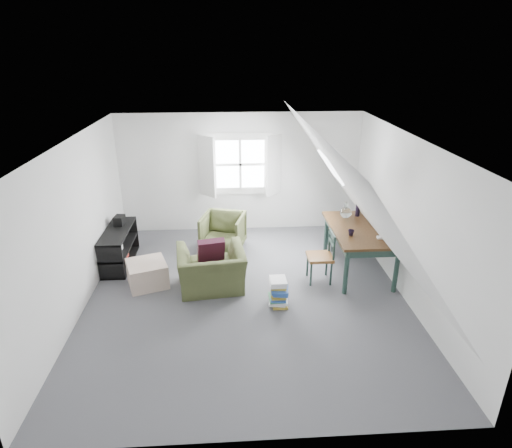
{
  "coord_description": "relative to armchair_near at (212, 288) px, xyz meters",
  "views": [
    {
      "loc": [
        -0.22,
        -5.91,
        3.72
      ],
      "look_at": [
        0.19,
        0.6,
        0.99
      ],
      "focal_mm": 30.0,
      "sensor_mm": 36.0,
      "label": 1
    }
  ],
  "objects": [
    {
      "name": "ottoman",
      "position": [
        -1.08,
        0.19,
        0.2
      ],
      "size": [
        0.78,
        0.78,
        0.41
      ],
      "primitive_type": "cube",
      "rotation": [
        0.0,
        0.0,
        0.34
      ],
      "color": "#BCA18E",
      "rests_on": "floor"
    },
    {
      "name": "paper_box",
      "position": [
        2.76,
        -0.01,
        0.85
      ],
      "size": [
        0.11,
        0.08,
        0.04
      ],
      "primitive_type": "cube",
      "rotation": [
        0.0,
        0.0,
        -0.02
      ],
      "color": "white",
      "rests_on": "dining_table"
    },
    {
      "name": "dining_table",
      "position": [
        2.56,
        0.44,
        0.72
      ],
      "size": [
        0.99,
        1.65,
        0.83
      ],
      "rotation": [
        0.0,
        0.0,
        0.04
      ],
      "color": "#37210F",
      "rests_on": "floor"
    },
    {
      "name": "wall_back",
      "position": [
        0.56,
        2.49,
        1.25
      ],
      "size": [
        5.0,
        0.0,
        5.0
      ],
      "primitive_type": "plane",
      "rotation": [
        1.57,
        0.0,
        0.0
      ],
      "color": "silver",
      "rests_on": "ground"
    },
    {
      "name": "electronics_box",
      "position": [
        -1.71,
        1.26,
        0.74
      ],
      "size": [
        0.19,
        0.25,
        0.18
      ],
      "primitive_type": "cube",
      "rotation": [
        0.0,
        0.0,
        -0.11
      ],
      "color": "black",
      "rests_on": "media_shelf"
    },
    {
      "name": "demijohn",
      "position": [
        2.41,
        0.89,
        0.95
      ],
      "size": [
        0.21,
        0.21,
        0.29
      ],
      "rotation": [
        0.0,
        0.0,
        0.24
      ],
      "color": "silver",
      "rests_on": "dining_table"
    },
    {
      "name": "skylight",
      "position": [
        2.11,
        1.04,
        1.75
      ],
      "size": [
        0.35,
        0.75,
        0.47
      ],
      "primitive_type": "cube",
      "rotation": [
        0.0,
        0.95,
        0.0
      ],
      "color": "white",
      "rests_on": "slope_right"
    },
    {
      "name": "dining_chair_far",
      "position": [
        2.45,
        1.34,
        0.43
      ],
      "size": [
        0.39,
        0.39,
        0.82
      ],
      "rotation": [
        0.0,
        0.0,
        3.42
      ],
      "color": "brown",
      "rests_on": "floor"
    },
    {
      "name": "armchair_far",
      "position": [
        0.18,
        1.48,
        0.0
      ],
      "size": [
        0.95,
        0.97,
        0.72
      ],
      "primitive_type": "imported",
      "rotation": [
        0.0,
        0.0,
        -0.26
      ],
      "color": "#3E4623",
      "rests_on": "floor"
    },
    {
      "name": "ceiling",
      "position": [
        0.56,
        -0.26,
        2.5
      ],
      "size": [
        5.5,
        5.5,
        0.0
      ],
      "primitive_type": "plane",
      "rotation": [
        3.14,
        0.0,
        0.0
      ],
      "color": "white",
      "rests_on": "wall_back"
    },
    {
      "name": "vase_twigs",
      "position": [
        2.66,
        0.99,
        0.97
      ],
      "size": [
        0.08,
        0.09,
        0.63
      ],
      "rotation": [
        0.0,
        0.0,
        0.11
      ],
      "color": "black",
      "rests_on": "dining_table"
    },
    {
      "name": "slope_right",
      "position": [
        2.11,
        -0.26,
        1.78
      ],
      "size": [
        3.19,
        5.5,
        4.48
      ],
      "primitive_type": "plane",
      "rotation": [
        0.0,
        -2.19,
        0.0
      ],
      "color": "white",
      "rests_on": "wall_right"
    },
    {
      "name": "wall_right",
      "position": [
        3.06,
        -0.26,
        1.25
      ],
      "size": [
        0.0,
        5.5,
        5.5
      ],
      "primitive_type": "plane",
      "rotation": [
        1.57,
        0.0,
        -1.57
      ],
      "color": "silver",
      "rests_on": "ground"
    },
    {
      "name": "media_shelf",
      "position": [
        -1.71,
        0.97,
        0.3
      ],
      "size": [
        0.43,
        1.29,
        0.66
      ],
      "rotation": [
        0.0,
        0.0,
        -0.03
      ],
      "color": "black",
      "rests_on": "floor"
    },
    {
      "name": "wall_left",
      "position": [
        -1.94,
        -0.26,
        1.25
      ],
      "size": [
        0.0,
        5.5,
        5.5
      ],
      "primitive_type": "plane",
      "rotation": [
        1.57,
        0.0,
        1.57
      ],
      "color": "silver",
      "rests_on": "ground"
    },
    {
      "name": "throw_pillow",
      "position": [
        0.0,
        0.15,
        0.61
      ],
      "size": [
        0.48,
        0.34,
        0.46
      ],
      "primitive_type": "cube",
      "rotation": [
        0.31,
        0.0,
        0.22
      ],
      "color": "#3C1022",
      "rests_on": "armchair_near"
    },
    {
      "name": "floor",
      "position": [
        0.56,
        -0.26,
        0.0
      ],
      "size": [
        5.5,
        5.5,
        0.0
      ],
      "primitive_type": "plane",
      "color": "#4E4F53",
      "rests_on": "ground"
    },
    {
      "name": "wall_front",
      "position": [
        0.56,
        -3.01,
        1.25
      ],
      "size": [
        5.0,
        0.0,
        5.0
      ],
      "primitive_type": "plane",
      "rotation": [
        -1.57,
        0.0,
        0.0
      ],
      "color": "silver",
      "rests_on": "ground"
    },
    {
      "name": "slope_left",
      "position": [
        -0.99,
        -0.26,
        1.78
      ],
      "size": [
        3.19,
        5.5,
        4.48
      ],
      "primitive_type": "plane",
      "rotation": [
        0.0,
        2.19,
        0.0
      ],
      "color": "white",
      "rests_on": "wall_left"
    },
    {
      "name": "cup",
      "position": [
        2.31,
        0.14,
        0.83
      ],
      "size": [
        0.11,
        0.11,
        0.1
      ],
      "primitive_type": "imported",
      "rotation": [
        0.0,
        0.0,
        -0.03
      ],
      "color": "black",
      "rests_on": "dining_table"
    },
    {
      "name": "dormer_window",
      "position": [
        0.56,
        2.42,
        1.45
      ],
      "size": [
        1.71,
        0.35,
        1.3
      ],
      "color": "white",
      "rests_on": "wall_back"
    },
    {
      "name": "magazine_stack",
      "position": [
        1.04,
        -0.55,
        0.22
      ],
      "size": [
        0.33,
        0.39,
        0.44
      ],
      "rotation": [
        0.0,
        0.0,
        -0.27
      ],
      "color": "#B29933",
      "rests_on": "floor"
    },
    {
      "name": "dining_chair_near",
      "position": [
        1.85,
        0.14,
        0.46
      ],
      "size": [
        0.42,
        0.42,
        0.88
      ],
      "rotation": [
        0.0,
        0.0,
        -1.64
      ],
      "color": "brown",
      "rests_on": "floor"
    },
    {
      "name": "armchair_near",
      "position": [
        0.0,
        0.0,
        0.0
      ],
      "size": [
        1.17,
        1.06,
        0.7
      ],
      "primitive_type": "imported",
      "rotation": [
        0.0,
        0.0,
        3.26
      ],
      "color": "#3E4623",
      "rests_on": "floor"
    }
  ]
}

